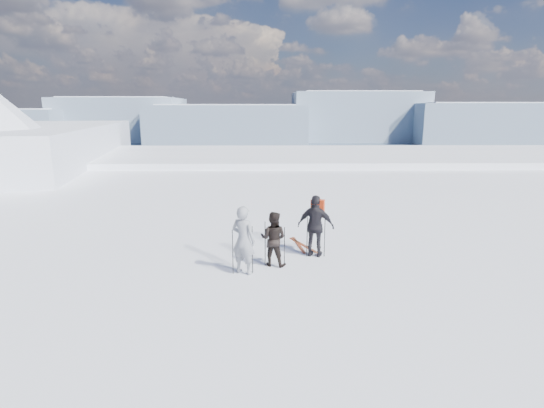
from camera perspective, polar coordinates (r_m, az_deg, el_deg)
The scene contains 8 objects.
lake_basin at distance 40.53m, azimuth 1.55°, elevation -2.98°, with size 820.00×820.00×71.62m.
far_mountain_range at distance 464.98m, azimuth 3.01°, elevation 11.20°, with size 770.00×110.00×53.00m.
skier_grey at distance 11.55m, azimuth -3.87°, elevation -4.85°, with size 0.69×0.45×1.90m, color gray.
skier_dark at distance 12.15m, azimuth 0.17°, elevation -4.69°, with size 0.77×0.60×1.59m, color black.
skier_pack at distance 12.92m, azimuth 5.90°, elevation -2.98°, with size 1.11×0.46×1.90m, color black.
backpack at distance 12.89m, azimuth 6.23°, elevation 2.49°, with size 0.41×0.23×0.52m, color #B93011.
ski_poles at distance 12.20m, azimuth 0.84°, elevation -5.44°, with size 2.71×1.40×1.35m.
skis_loose at distance 14.16m, azimuth 3.88°, elevation -5.50°, with size 0.81×1.69×0.03m.
Camera 1 is at (-1.72, -9.00, 4.42)m, focal length 28.00 mm.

